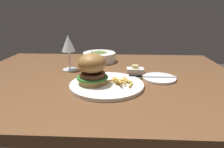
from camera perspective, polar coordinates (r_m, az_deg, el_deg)
dining_table at (r=0.97m, az=-2.71°, el=-5.28°), size 1.29×0.94×0.74m
main_plate at (r=0.82m, az=-1.51°, el=-3.10°), size 0.30×0.30×0.01m
burger_sandwich at (r=0.80m, az=-5.67°, el=1.54°), size 0.13×0.13×0.13m
fries_pile at (r=0.81m, az=2.40°, el=-2.04°), size 0.12×0.10×0.03m
wine_glass at (r=1.03m, az=-12.38°, el=8.13°), size 0.08×0.08×0.18m
bread_plate at (r=0.92m, az=13.34°, el=-1.19°), size 0.15×0.15×0.01m
table_knife at (r=0.91m, az=10.27°, el=-0.63°), size 0.21×0.02×0.01m
butter_dish at (r=1.01m, az=6.65°, el=1.21°), size 0.08×0.06×0.04m
soup_bowl at (r=1.20m, az=-3.65°, el=4.98°), size 0.19×0.19×0.06m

